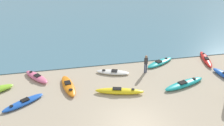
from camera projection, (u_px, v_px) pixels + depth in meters
The scene contains 10 objects.
ground_plane at pixel (135, 126), 15.40m from camera, with size 400.00×400.00×0.00m, color tan.
kayak_on_sand_0 at pixel (23, 103), 17.22m from camera, with size 2.81×2.15×0.31m.
kayak_on_sand_1 at pixel (184, 84), 19.24m from camera, with size 3.60×1.81×0.36m.
kayak_on_sand_2 at pixel (68, 86), 18.99m from camera, with size 1.26×3.05×0.36m.
kayak_on_sand_3 at pixel (113, 72), 20.84m from camera, with size 2.73×1.58×0.29m.
kayak_on_sand_4 at pixel (206, 59), 22.80m from camera, with size 1.28×3.15×0.36m.
kayak_on_sand_5 at pixel (119, 91), 18.33m from camera, with size 3.46×1.46×0.41m.
kayak_on_sand_6 at pixel (37, 77), 20.12m from camera, with size 2.16×2.57×0.37m.
kayak_on_sand_9 at pixel (160, 62), 22.33m from camera, with size 2.94×2.05×0.30m.
person_near_waterline at pixel (146, 63), 20.65m from camera, with size 0.31×0.27×1.52m.
Camera 1 is at (-3.67, -11.44, 10.40)m, focal length 42.00 mm.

